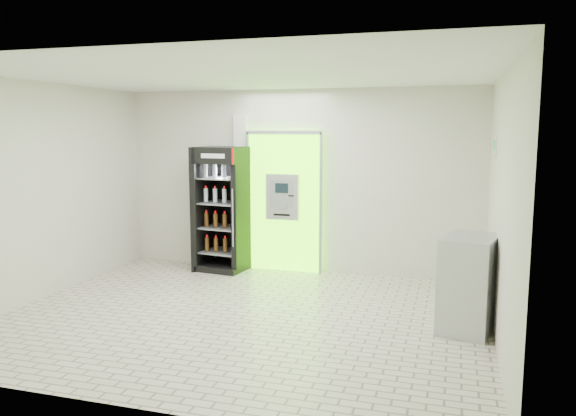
% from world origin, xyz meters
% --- Properties ---
extents(ground, '(6.00, 6.00, 0.00)m').
position_xyz_m(ground, '(0.00, 0.00, 0.00)').
color(ground, beige).
rests_on(ground, ground).
extents(room_shell, '(6.00, 6.00, 6.00)m').
position_xyz_m(room_shell, '(0.00, 0.00, 1.84)').
color(room_shell, beige).
rests_on(room_shell, ground).
extents(atm_assembly, '(1.30, 0.24, 2.33)m').
position_xyz_m(atm_assembly, '(-0.20, 2.41, 1.17)').
color(atm_assembly, '#5FFF0A').
rests_on(atm_assembly, ground).
extents(pillar, '(0.22, 0.11, 2.60)m').
position_xyz_m(pillar, '(-0.98, 2.45, 1.30)').
color(pillar, silver).
rests_on(pillar, ground).
extents(beverage_cooler, '(0.85, 0.79, 2.07)m').
position_xyz_m(beverage_cooler, '(-1.20, 2.15, 0.99)').
color(beverage_cooler, black).
rests_on(beverage_cooler, ground).
extents(steel_cabinet, '(0.75, 0.95, 1.12)m').
position_xyz_m(steel_cabinet, '(2.71, 0.30, 0.56)').
color(steel_cabinet, '#A7A9AF').
rests_on(steel_cabinet, ground).
extents(exit_sign, '(0.02, 0.22, 0.26)m').
position_xyz_m(exit_sign, '(2.99, 1.40, 2.12)').
color(exit_sign, white).
rests_on(exit_sign, room_shell).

